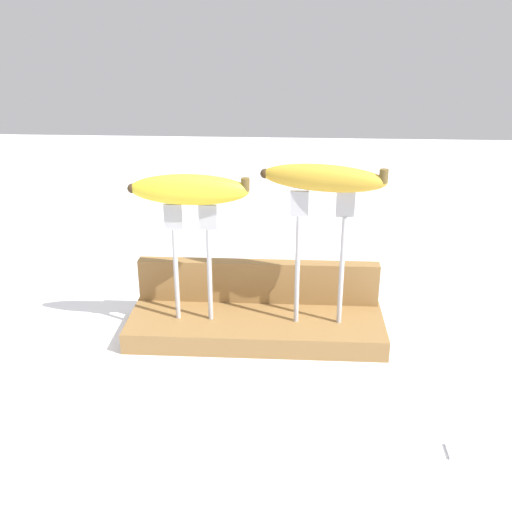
# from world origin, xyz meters

# --- Properties ---
(ground_plane) EXTENTS (3.00, 3.00, 0.00)m
(ground_plane) POSITION_xyz_m (0.00, 0.00, 0.00)
(ground_plane) COLOR silver
(wooden_board) EXTENTS (0.39, 0.14, 0.03)m
(wooden_board) POSITION_xyz_m (0.00, 0.00, 0.02)
(wooden_board) COLOR olive
(wooden_board) RESTS_ON ground
(board_backstop) EXTENTS (0.38, 0.02, 0.07)m
(board_backstop) POSITION_xyz_m (0.00, 0.06, 0.07)
(board_backstop) COLOR olive
(board_backstop) RESTS_ON wooden_board
(fork_stand_left) EXTENTS (0.08, 0.01, 0.18)m
(fork_stand_left) POSITION_xyz_m (-0.09, -0.01, 0.14)
(fork_stand_left) COLOR #B2B2B7
(fork_stand_left) RESTS_ON wooden_board
(fork_stand_right) EXTENTS (0.09, 0.01, 0.20)m
(fork_stand_right) POSITION_xyz_m (0.09, -0.01, 0.15)
(fork_stand_right) COLOR #B2B2B7
(fork_stand_right) RESTS_ON wooden_board
(banana_raised_left) EXTENTS (0.17, 0.04, 0.04)m
(banana_raised_left) POSITION_xyz_m (-0.09, -0.01, 0.23)
(banana_raised_left) COLOR yellow
(banana_raised_left) RESTS_ON fork_stand_left
(banana_raised_right) EXTENTS (0.18, 0.07, 0.04)m
(banana_raised_right) POSITION_xyz_m (0.09, -0.01, 0.25)
(banana_raised_right) COLOR gold
(banana_raised_right) RESTS_ON fork_stand_right
(fork_fallen_far) EXTENTS (0.19, 0.03, 0.01)m
(fork_fallen_far) POSITION_xyz_m (0.30, -0.25, 0.00)
(fork_fallen_far) COLOR #B2B2B7
(fork_fallen_far) RESTS_ON ground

